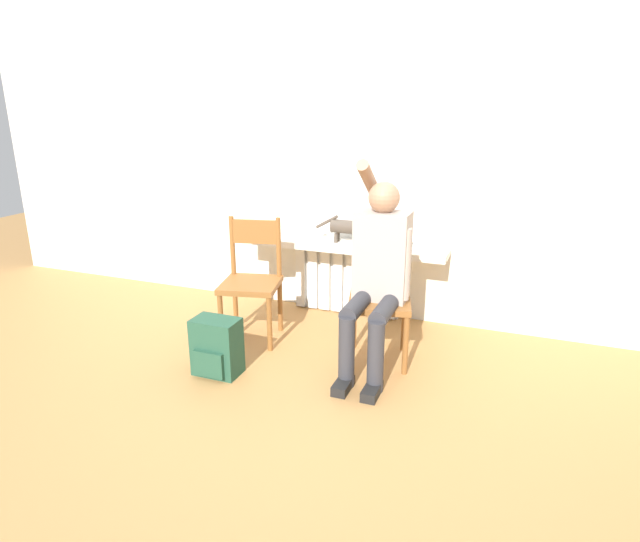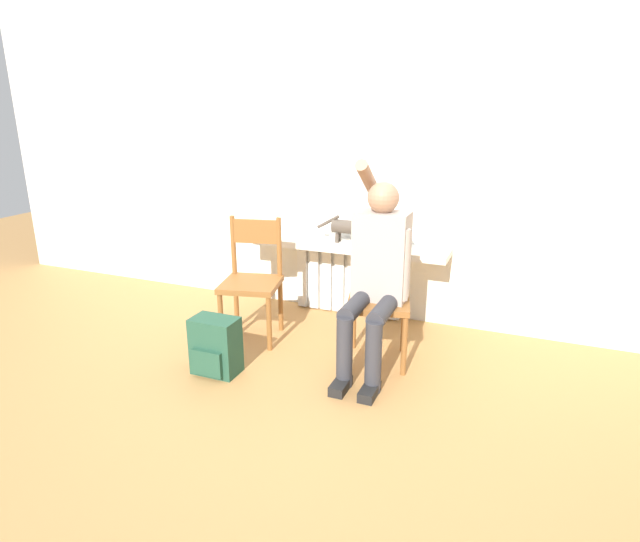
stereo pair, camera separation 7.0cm
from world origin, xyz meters
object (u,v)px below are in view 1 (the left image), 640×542
Objects in this scene: chair_left at (252,279)px; chair_right at (380,295)px; person at (378,269)px; cat at (351,227)px; backpack at (217,347)px.

chair_right is (0.95, -0.00, 0.00)m from chair_left.
person is 2.78× the size of cat.
chair_left and chair_right have the same top height.
chair_right reaches higher than backpack.
chair_left is at bearing 173.51° from person.
chair_right is 0.24m from person.
chair_left is 0.65× the size of person.
chair_right reaches higher than cat.
person is at bearing -19.40° from chair_left.
chair_left reaches higher than cat.
chair_left is at bearing 94.90° from backpack.
chair_left is at bearing -133.66° from cat.
person is (0.01, -0.11, 0.22)m from chair_right.
backpack is at bearing -113.37° from cat.
person is 3.61× the size of backpack.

